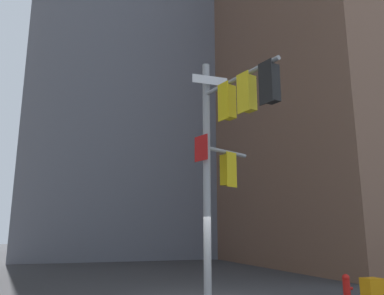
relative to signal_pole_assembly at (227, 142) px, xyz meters
name	(u,v)px	position (x,y,z in m)	size (l,w,h in m)	color
building_tower_right	(351,7)	(15.81, 11.15, 14.47)	(17.72, 17.72, 38.25)	brown
building_mid_block	(127,4)	(0.52, 25.55, 20.41)	(16.16, 16.16, 50.14)	slate
signal_pole_assembly	(227,142)	(0.00, 0.00, 0.00)	(2.36, 4.00, 7.42)	#9EA0A3
fire_hydrant	(347,286)	(4.09, 0.19, -4.26)	(0.33, 0.23, 0.76)	red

